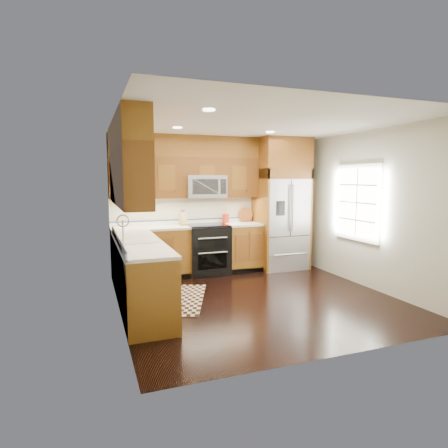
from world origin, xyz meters
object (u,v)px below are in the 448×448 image
object	(u,v)px
range	(207,249)
rug	(173,299)
knife_block	(183,219)
utensil_crock	(226,216)
refrigerator	(281,204)

from	to	relation	value
range	rug	bearing A→B (deg)	-126.33
knife_block	utensil_crock	distance (m)	0.88
range	refrigerator	distance (m)	1.76
utensil_crock	rug	bearing A→B (deg)	-133.09
range	rug	size ratio (longest dim) A/B	0.64
knife_block	utensil_crock	xyz separation A→B (m)	(0.88, 0.06, 0.01)
rug	range	bearing A→B (deg)	74.62
refrigerator	rug	size ratio (longest dim) A/B	1.75
utensil_crock	refrigerator	bearing A→B (deg)	-11.80
rug	knife_block	size ratio (longest dim) A/B	5.02
refrigerator	knife_block	bearing A→B (deg)	174.98
refrigerator	rug	bearing A→B (deg)	-153.36
rug	knife_block	distance (m)	1.85
refrigerator	utensil_crock	distance (m)	1.16
refrigerator	knife_block	xyz separation A→B (m)	(-1.99, 0.17, -0.24)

